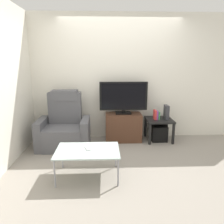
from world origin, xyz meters
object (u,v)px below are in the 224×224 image
at_px(book_middle, 157,115).
at_px(subwoofer_box, 158,133).
at_px(recliner_armchair, 64,128).
at_px(side_table, 159,122).
at_px(book_rightmost, 159,115).
at_px(coffee_table, 88,152).
at_px(book_leftmost, 155,115).
at_px(television, 123,97).
at_px(cell_phone, 88,148).
at_px(tv_stand, 123,127).
at_px(game_console, 166,112).

bearing_deg(book_middle, subwoofer_box, 18.43).
height_order(recliner_armchair, book_middle, recliner_armchair).
bearing_deg(side_table, book_middle, -161.57).
xyz_separation_m(book_rightmost, coffee_table, (-1.37, -1.41, -0.16)).
bearing_deg(book_leftmost, coffee_table, -132.52).
distance_m(television, recliner_armchair, 1.34).
height_order(book_middle, cell_phone, book_middle).
bearing_deg(book_leftmost, television, 173.58).
xyz_separation_m(recliner_armchair, cell_phone, (0.54, -1.15, 0.05)).
bearing_deg(recliner_armchair, cell_phone, -53.64).
bearing_deg(coffee_table, cell_phone, 86.79).
distance_m(side_table, book_leftmost, 0.20).
bearing_deg(cell_phone, tv_stand, 47.48).
xyz_separation_m(recliner_armchair, coffee_table, (0.54, -1.20, 0.01)).
height_order(book_middle, coffee_table, book_middle).
bearing_deg(book_middle, game_console, 8.33).
height_order(book_leftmost, book_rightmost, book_leftmost).
xyz_separation_m(tv_stand, coffee_table, (-0.64, -1.46, 0.10)).
bearing_deg(coffee_table, recliner_armchair, 114.32).
height_order(recliner_armchair, book_leftmost, recliner_armchair).
height_order(tv_stand, side_table, tv_stand).
distance_m(television, side_table, 0.92).
bearing_deg(subwoofer_box, book_middle, -161.57).
height_order(book_leftmost, cell_phone, book_leftmost).
distance_m(recliner_armchair, book_middle, 1.89).
relative_size(tv_stand, book_middle, 4.07).
xyz_separation_m(side_table, coffee_table, (-1.39, -1.43, -0.00)).
xyz_separation_m(tv_stand, book_rightmost, (0.73, -0.05, 0.26)).
bearing_deg(recliner_armchair, book_middle, 17.58).
bearing_deg(coffee_table, book_leftmost, 47.48).
relative_size(book_middle, book_rightmost, 1.14).
relative_size(subwoofer_box, book_rightmost, 2.01).
distance_m(television, book_middle, 0.78).
distance_m(television, subwoofer_box, 1.07).
bearing_deg(game_console, book_rightmost, -169.81).
xyz_separation_m(side_table, subwoofer_box, (-0.00, 0.00, -0.23)).
relative_size(tv_stand, recliner_armchair, 0.69).
distance_m(book_leftmost, book_rightmost, 0.08).
xyz_separation_m(side_table, book_middle, (-0.06, -0.02, 0.17)).
relative_size(book_rightmost, cell_phone, 1.07).
bearing_deg(television, game_console, -2.76).
bearing_deg(book_rightmost, subwoofer_box, 42.48).
bearing_deg(book_middle, cell_phone, -134.23).
relative_size(television, book_rightmost, 6.09).
height_order(subwoofer_box, game_console, game_console).
xyz_separation_m(game_console, cell_phone, (-1.53, -1.40, -0.19)).
xyz_separation_m(recliner_armchair, side_table, (1.93, 0.23, 0.02)).
xyz_separation_m(book_middle, book_rightmost, (0.04, 0.00, -0.01)).
height_order(tv_stand, coffee_table, tv_stand).
distance_m(book_middle, coffee_table, 1.95).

